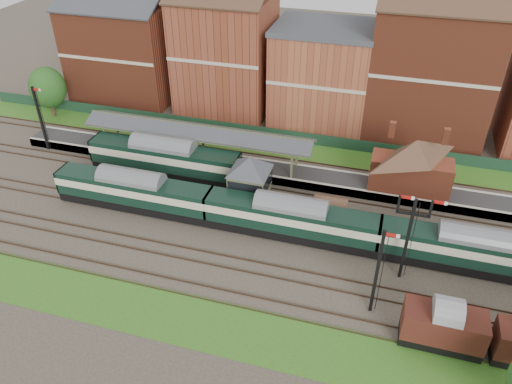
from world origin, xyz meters
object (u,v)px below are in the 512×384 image
(semaphore_bracket, at_px, (409,234))
(goods_van_a, at_px, (443,326))
(signal_box, at_px, (250,182))
(platform_railcar, at_px, (165,158))
(dmu_train, at_px, (291,218))

(semaphore_bracket, xyz_separation_m, goods_van_a, (3.05, -6.50, -2.65))
(goods_van_a, bearing_deg, semaphore_bracket, 115.15)
(goods_van_a, bearing_deg, signal_box, 145.90)
(platform_railcar, height_order, goods_van_a, platform_railcar)
(signal_box, relative_size, semaphore_bracket, 0.73)
(signal_box, distance_m, goods_van_a, 21.88)
(semaphore_bracket, xyz_separation_m, platform_railcar, (-25.75, 9.00, -2.34))
(dmu_train, xyz_separation_m, platform_railcar, (-15.57, 6.50, 0.12))
(platform_railcar, distance_m, goods_van_a, 32.70)
(signal_box, relative_size, dmu_train, 0.13)
(signal_box, xyz_separation_m, platform_railcar, (-10.71, 3.25, -0.90))
(signal_box, height_order, platform_railcar, signal_box)
(signal_box, height_order, semaphore_bracket, semaphore_bracket)
(dmu_train, relative_size, platform_railcar, 2.82)
(signal_box, xyz_separation_m, dmu_train, (4.87, -3.25, -1.02))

